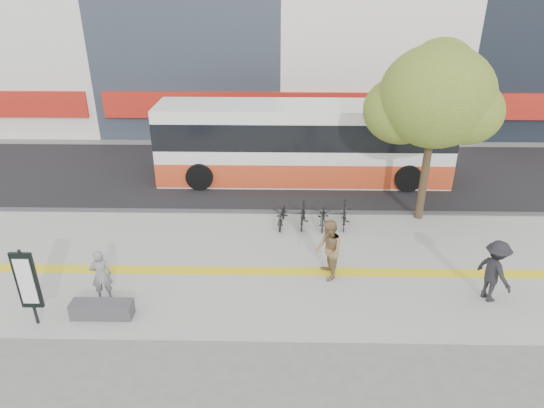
{
  "coord_description": "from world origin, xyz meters",
  "views": [
    {
      "loc": [
        2.06,
        -11.08,
        8.16
      ],
      "look_at": [
        1.8,
        2.0,
        1.88
      ],
      "focal_mm": 31.23,
      "sensor_mm": 36.0,
      "label": 1
    }
  ],
  "objects_px": {
    "bench": "(102,309)",
    "signboard": "(27,282)",
    "street_tree": "(434,98)",
    "seated_woman": "(101,275)",
    "pedestrian_tan": "(328,250)",
    "bus": "(303,145)",
    "pedestrian_dark": "(494,271)"
  },
  "relations": [
    {
      "from": "bench",
      "to": "bus",
      "type": "distance_m",
      "value": 11.28
    },
    {
      "from": "pedestrian_tan",
      "to": "pedestrian_dark",
      "type": "bearing_deg",
      "value": 67.04
    },
    {
      "from": "bench",
      "to": "street_tree",
      "type": "xyz_separation_m",
      "value": [
        9.78,
        6.02,
        4.21
      ]
    },
    {
      "from": "pedestrian_tan",
      "to": "bus",
      "type": "bearing_deg",
      "value": 172.77
    },
    {
      "from": "bench",
      "to": "pedestrian_dark",
      "type": "xyz_separation_m",
      "value": [
        10.47,
        0.98,
        0.68
      ]
    },
    {
      "from": "seated_woman",
      "to": "pedestrian_dark",
      "type": "height_order",
      "value": "pedestrian_dark"
    },
    {
      "from": "signboard",
      "to": "pedestrian_tan",
      "type": "distance_m",
      "value": 8.0
    },
    {
      "from": "signboard",
      "to": "pedestrian_tan",
      "type": "relative_size",
      "value": 1.18
    },
    {
      "from": "street_tree",
      "to": "pedestrian_tan",
      "type": "relative_size",
      "value": 3.39
    },
    {
      "from": "bench",
      "to": "signboard",
      "type": "distance_m",
      "value": 1.94
    },
    {
      "from": "seated_woman",
      "to": "pedestrian_tan",
      "type": "relative_size",
      "value": 0.82
    },
    {
      "from": "street_tree",
      "to": "pedestrian_tan",
      "type": "xyz_separation_m",
      "value": [
        -3.71,
        -4.08,
        -3.5
      ]
    },
    {
      "from": "signboard",
      "to": "pedestrian_dark",
      "type": "distance_m",
      "value": 12.14
    },
    {
      "from": "street_tree",
      "to": "bench",
      "type": "bearing_deg",
      "value": -148.38
    },
    {
      "from": "bench",
      "to": "bus",
      "type": "bearing_deg",
      "value": 59.97
    },
    {
      "from": "bus",
      "to": "pedestrian_tan",
      "type": "distance_m",
      "value": 7.79
    },
    {
      "from": "bench",
      "to": "seated_woman",
      "type": "xyz_separation_m",
      "value": [
        -0.22,
        0.79,
        0.54
      ]
    },
    {
      "from": "bus",
      "to": "pedestrian_dark",
      "type": "bearing_deg",
      "value": -60.86
    },
    {
      "from": "bench",
      "to": "street_tree",
      "type": "relative_size",
      "value": 0.25
    },
    {
      "from": "signboard",
      "to": "seated_woman",
      "type": "distance_m",
      "value": 1.84
    },
    {
      "from": "signboard",
      "to": "pedestrian_tan",
      "type": "xyz_separation_m",
      "value": [
        7.67,
        2.25,
        -0.36
      ]
    },
    {
      "from": "seated_woman",
      "to": "pedestrian_tan",
      "type": "distance_m",
      "value": 6.39
    },
    {
      "from": "street_tree",
      "to": "seated_woman",
      "type": "height_order",
      "value": "street_tree"
    },
    {
      "from": "bench",
      "to": "signboard",
      "type": "xyz_separation_m",
      "value": [
        -1.6,
        -0.31,
        1.06
      ]
    },
    {
      "from": "bench",
      "to": "seated_woman",
      "type": "height_order",
      "value": "seated_woman"
    },
    {
      "from": "pedestrian_dark",
      "to": "street_tree",
      "type": "bearing_deg",
      "value": -13.16
    },
    {
      "from": "signboard",
      "to": "street_tree",
      "type": "relative_size",
      "value": 0.35
    },
    {
      "from": "signboard",
      "to": "street_tree",
      "type": "xyz_separation_m",
      "value": [
        11.38,
        6.33,
        3.15
      ]
    },
    {
      "from": "bench",
      "to": "signboard",
      "type": "height_order",
      "value": "signboard"
    },
    {
      "from": "pedestrian_tan",
      "to": "pedestrian_dark",
      "type": "height_order",
      "value": "pedestrian_tan"
    },
    {
      "from": "signboard",
      "to": "pedestrian_tan",
      "type": "height_order",
      "value": "signboard"
    },
    {
      "from": "signboard",
      "to": "seated_woman",
      "type": "xyz_separation_m",
      "value": [
        1.38,
        1.09,
        -0.52
      ]
    }
  ]
}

